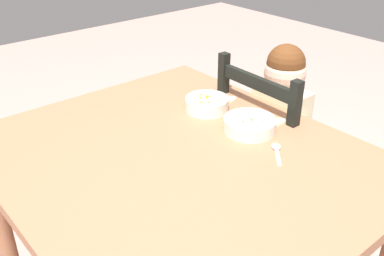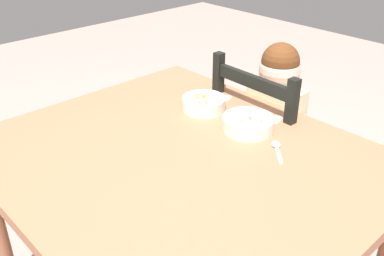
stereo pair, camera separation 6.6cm
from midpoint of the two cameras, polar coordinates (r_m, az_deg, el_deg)
The scene contains 6 objects.
dining_table at distance 1.49m, azimuth -2.78°, elevation -6.51°, with size 1.26×1.08×0.74m.
dining_chair at distance 2.00m, azimuth 8.91°, elevation -3.55°, with size 0.43×0.43×0.92m.
child_figure at distance 1.90m, azimuth 9.20°, elevation 1.14°, with size 0.32×0.31×0.97m.
bowl_of_peas at distance 1.58m, azimuth 6.10°, elevation 0.61°, with size 0.19×0.19×0.05m.
bowl_of_carrots at distance 1.71m, azimuth 0.42°, elevation 3.22°, with size 0.17×0.17×0.05m.
spoon at distance 1.48m, azimuth 9.69°, elevation -2.53°, with size 0.11×0.11×0.01m.
Camera 2 is at (0.92, -0.80, 1.50)m, focal length 41.15 mm.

